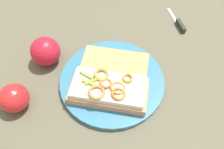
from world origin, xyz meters
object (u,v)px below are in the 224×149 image
apple_1 (46,51)px  plate (112,81)px  knife (179,23)px  bread_slice_side (115,64)px  sandwich (109,89)px  apple_0 (14,98)px

apple_1 → plate: bearing=-23.2°
plate → apple_1: (-0.18, 0.08, 0.03)m
plate → knife: knife is taller
plate → bread_slice_side: 0.05m
sandwich → apple_0: 0.22m
apple_1 → knife: bearing=19.3°
sandwich → apple_1: size_ratio=2.53×
plate → knife: size_ratio=2.21×
apple_0 → apple_1: 0.15m
bread_slice_side → knife: bread_slice_side is taller
apple_1 → knife: (0.39, 0.14, -0.03)m
plate → bread_slice_side: size_ratio=1.56×
apple_1 → knife: apple_1 is taller
sandwich → bread_slice_side: sandwich is taller
apple_0 → apple_1: bearing=68.9°
knife → plate: bearing=121.6°
apple_0 → knife: size_ratio=0.57×
apple_0 → apple_1: apple_1 is taller
sandwich → apple_0: (-0.22, -0.02, 0.00)m
sandwich → apple_1: apple_1 is taller
apple_0 → knife: (0.44, 0.27, -0.03)m
plate → knife: bearing=44.6°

